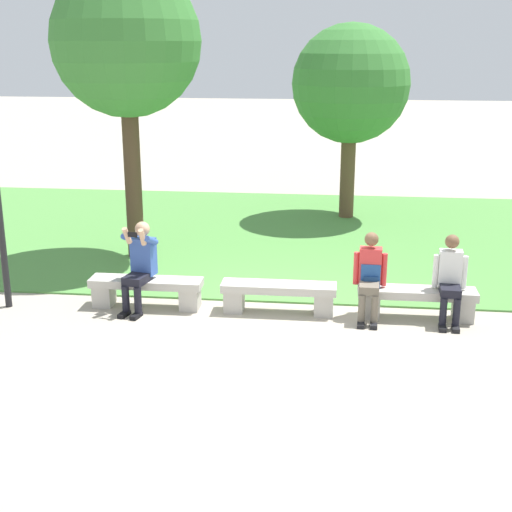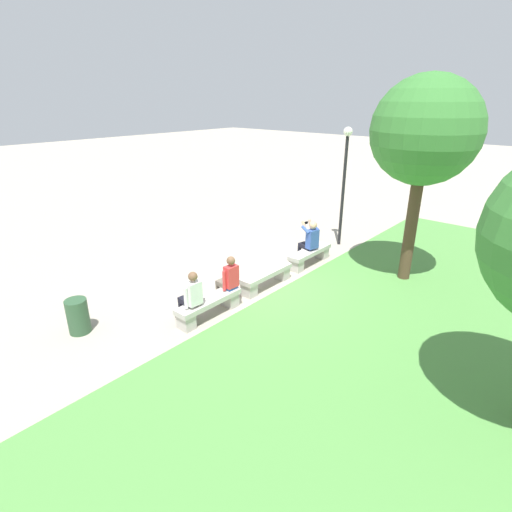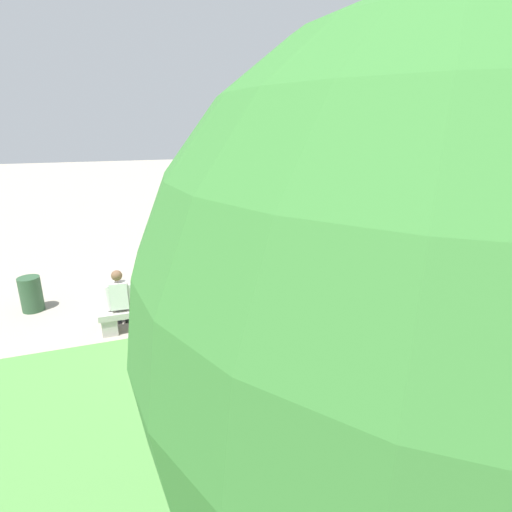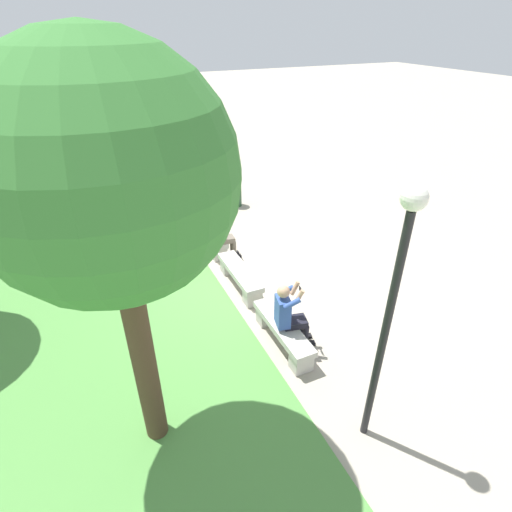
{
  "view_description": "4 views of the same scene",
  "coord_description": "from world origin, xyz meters",
  "px_view_note": "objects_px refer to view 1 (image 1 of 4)",
  "views": [
    {
      "loc": [
        0.79,
        -9.87,
        3.88
      ],
      "look_at": [
        -0.3,
        -0.35,
        0.97
      ],
      "focal_mm": 50.0,
      "sensor_mm": 36.0,
      "label": 1
    },
    {
      "loc": [
        7.24,
        5.95,
        4.63
      ],
      "look_at": [
        -0.08,
        -0.42,
        0.73
      ],
      "focal_mm": 28.0,
      "sensor_mm": 36.0,
      "label": 2
    },
    {
      "loc": [
        2.29,
        7.32,
        3.79
      ],
      "look_at": [
        -0.51,
        -0.65,
        1.0
      ],
      "focal_mm": 28.0,
      "sensor_mm": 36.0,
      "label": 3
    },
    {
      "loc": [
        -6.77,
        2.74,
        5.15
      ],
      "look_at": [
        -0.06,
        -0.36,
        0.73
      ],
      "focal_mm": 28.0,
      "sensor_mm": 36.0,
      "label": 4
    }
  ],
  "objects_px": {
    "bench_main": "(146,289)",
    "bench_mid": "(417,299)",
    "person_distant": "(370,274)",
    "bench_near": "(279,294)",
    "person_photographer": "(140,262)",
    "person_companion": "(450,277)",
    "backpack": "(370,275)",
    "tree_left_background": "(126,43)",
    "tree_behind_wall": "(351,85)"
  },
  "relations": [
    {
      "from": "bench_main",
      "to": "bench_mid",
      "type": "distance_m",
      "value": 4.0
    },
    {
      "from": "bench_main",
      "to": "person_distant",
      "type": "height_order",
      "value": "person_distant"
    },
    {
      "from": "bench_near",
      "to": "person_photographer",
      "type": "relative_size",
      "value": 1.28
    },
    {
      "from": "person_companion",
      "to": "backpack",
      "type": "bearing_deg",
      "value": 175.78
    },
    {
      "from": "bench_mid",
      "to": "tree_left_background",
      "type": "height_order",
      "value": "tree_left_background"
    },
    {
      "from": "person_distant",
      "to": "person_companion",
      "type": "bearing_deg",
      "value": -0.0
    },
    {
      "from": "bench_main",
      "to": "person_companion",
      "type": "bearing_deg",
      "value": -0.86
    },
    {
      "from": "person_distant",
      "to": "tree_left_background",
      "type": "xyz_separation_m",
      "value": [
        -4.17,
        2.56,
        3.16
      ]
    },
    {
      "from": "bench_mid",
      "to": "tree_left_background",
      "type": "relative_size",
      "value": 0.33
    },
    {
      "from": "bench_near",
      "to": "tree_behind_wall",
      "type": "relative_size",
      "value": 0.4
    },
    {
      "from": "person_photographer",
      "to": "tree_left_background",
      "type": "height_order",
      "value": "tree_left_background"
    },
    {
      "from": "bench_mid",
      "to": "person_companion",
      "type": "bearing_deg",
      "value": -8.63
    },
    {
      "from": "backpack",
      "to": "tree_left_background",
      "type": "distance_m",
      "value": 5.82
    },
    {
      "from": "person_companion",
      "to": "tree_behind_wall",
      "type": "distance_m",
      "value": 6.67
    },
    {
      "from": "person_distant",
      "to": "tree_left_background",
      "type": "distance_m",
      "value": 5.83
    },
    {
      "from": "tree_behind_wall",
      "to": "bench_mid",
      "type": "bearing_deg",
      "value": -80.94
    },
    {
      "from": "bench_mid",
      "to": "person_companion",
      "type": "relative_size",
      "value": 1.34
    },
    {
      "from": "bench_near",
      "to": "person_companion",
      "type": "xyz_separation_m",
      "value": [
        2.44,
        -0.07,
        0.38
      ]
    },
    {
      "from": "bench_main",
      "to": "tree_left_background",
      "type": "xyz_separation_m",
      "value": [
        -0.86,
        2.5,
        3.54
      ]
    },
    {
      "from": "person_distant",
      "to": "tree_behind_wall",
      "type": "xyz_separation_m",
      "value": [
        -0.28,
        6.11,
        2.28
      ]
    },
    {
      "from": "person_companion",
      "to": "tree_behind_wall",
      "type": "bearing_deg",
      "value": 102.91
    },
    {
      "from": "bench_mid",
      "to": "person_distant",
      "type": "relative_size",
      "value": 1.34
    },
    {
      "from": "bench_mid",
      "to": "person_photographer",
      "type": "distance_m",
      "value": 4.08
    },
    {
      "from": "bench_mid",
      "to": "bench_main",
      "type": "bearing_deg",
      "value": 180.0
    },
    {
      "from": "person_distant",
      "to": "bench_main",
      "type": "bearing_deg",
      "value": 178.85
    },
    {
      "from": "person_photographer",
      "to": "tree_behind_wall",
      "type": "bearing_deg",
      "value": 63.18
    },
    {
      "from": "bench_mid",
      "to": "person_companion",
      "type": "distance_m",
      "value": 0.58
    },
    {
      "from": "person_photographer",
      "to": "tree_left_background",
      "type": "distance_m",
      "value": 4.1
    },
    {
      "from": "tree_left_background",
      "to": "bench_mid",
      "type": "bearing_deg",
      "value": -27.18
    },
    {
      "from": "bench_mid",
      "to": "tree_behind_wall",
      "type": "distance_m",
      "value": 6.68
    },
    {
      "from": "tree_behind_wall",
      "to": "tree_left_background",
      "type": "relative_size",
      "value": 0.82
    },
    {
      "from": "backpack",
      "to": "tree_behind_wall",
      "type": "xyz_separation_m",
      "value": [
        -0.29,
        6.03,
        2.33
      ]
    },
    {
      "from": "bench_main",
      "to": "bench_mid",
      "type": "relative_size",
      "value": 1.0
    },
    {
      "from": "bench_mid",
      "to": "bench_near",
      "type": "bearing_deg",
      "value": 180.0
    },
    {
      "from": "bench_near",
      "to": "tree_left_background",
      "type": "relative_size",
      "value": 0.33
    },
    {
      "from": "tree_left_background",
      "to": "tree_behind_wall",
      "type": "bearing_deg",
      "value": 42.35
    },
    {
      "from": "person_photographer",
      "to": "person_distant",
      "type": "relative_size",
      "value": 1.05
    },
    {
      "from": "bench_main",
      "to": "person_photographer",
      "type": "relative_size",
      "value": 1.28
    },
    {
      "from": "backpack",
      "to": "bench_main",
      "type": "bearing_deg",
      "value": -179.72
    },
    {
      "from": "person_distant",
      "to": "backpack",
      "type": "bearing_deg",
      "value": 81.95
    },
    {
      "from": "bench_near",
      "to": "person_companion",
      "type": "bearing_deg",
      "value": -1.56
    },
    {
      "from": "person_companion",
      "to": "tree_behind_wall",
      "type": "relative_size",
      "value": 0.3
    },
    {
      "from": "bench_near",
      "to": "tree_behind_wall",
      "type": "height_order",
      "value": "tree_behind_wall"
    },
    {
      "from": "person_distant",
      "to": "tree_behind_wall",
      "type": "distance_m",
      "value": 6.53
    },
    {
      "from": "tree_behind_wall",
      "to": "tree_left_background",
      "type": "height_order",
      "value": "tree_left_background"
    },
    {
      "from": "bench_near",
      "to": "person_photographer",
      "type": "distance_m",
      "value": 2.11
    },
    {
      "from": "tree_behind_wall",
      "to": "person_photographer",
      "type": "bearing_deg",
      "value": -116.82
    },
    {
      "from": "bench_near",
      "to": "person_photographer",
      "type": "height_order",
      "value": "person_photographer"
    },
    {
      "from": "bench_main",
      "to": "tree_left_background",
      "type": "distance_m",
      "value": 4.41
    },
    {
      "from": "bench_mid",
      "to": "backpack",
      "type": "distance_m",
      "value": 0.75
    }
  ]
}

